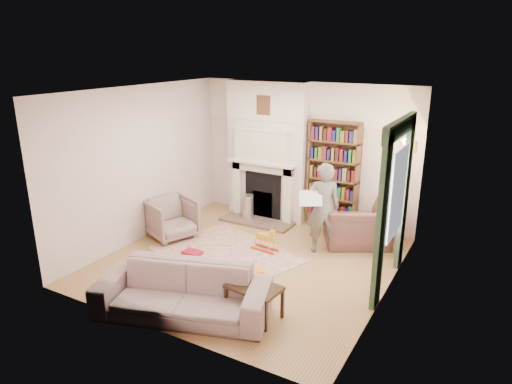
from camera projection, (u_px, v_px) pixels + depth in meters
The scene contains 25 objects.
floor at pixel (249, 261), 7.64m from camera, with size 4.50×4.50×0.00m, color olive.
ceiling at pixel (248, 91), 6.79m from camera, with size 4.50×4.50×0.00m, color white.
wall_back at pixel (305, 154), 9.08m from camera, with size 4.50×4.50×0.00m, color #F3DDD3.
wall_front at pixel (152, 228), 5.34m from camera, with size 4.50×4.50×0.00m, color #F3DDD3.
wall_left at pixel (141, 164), 8.26m from camera, with size 4.50×4.50×0.00m, color #F3DDD3.
wall_right at pixel (392, 204), 6.16m from camera, with size 4.50×4.50×0.00m, color #F3DDD3.
fireplace at pixel (267, 152), 9.27m from camera, with size 1.70×0.58×2.80m.
bookcase at pixel (333, 170), 8.74m from camera, with size 1.00×0.24×1.85m, color brown.
window at pixel (398, 192), 6.48m from camera, with size 0.02×0.90×1.30m, color silver.
curtain_left at pixel (381, 224), 6.00m from camera, with size 0.07×0.32×2.40m, color #2F4930.
curtain_right at pixel (404, 195), 7.16m from camera, with size 0.07×0.32×2.40m, color #2F4930.
pelmet at pixel (401, 127), 6.22m from camera, with size 0.09×1.70×0.24m, color #2F4930.
wall_sconce at pixel (403, 146), 7.36m from camera, with size 0.20×0.24×0.24m, color gold, non-canonical shape.
rug at pixel (226, 254), 7.89m from camera, with size 2.31×1.77×0.01m, color beige.
armchair_reading at pixel (358, 224), 8.19m from camera, with size 1.18×1.03×0.77m, color #53332C.
armchair_left at pixel (172, 218), 8.52m from camera, with size 0.79×0.81×0.74m, color #A59688.
sofa at pixel (183, 292), 6.03m from camera, with size 2.29×0.89×0.67m, color #B2A293.
man_reading at pixel (323, 208), 7.78m from camera, with size 0.58×0.38×1.60m, color #60534C.
newspaper at pixel (311, 198), 7.62m from camera, with size 0.38×0.02×0.27m, color white.
coffee_table at pixel (254, 301), 6.01m from camera, with size 0.70×0.45×0.45m, color #321E11, non-canonical shape.
paraffin_heater at pixel (248, 208), 9.34m from camera, with size 0.24×0.24×0.55m, color #B4B7BD.
rocking_horse at pixel (265, 240), 7.98m from camera, with size 0.48×0.19×0.42m, color gold, non-canonical shape.
board_game at pixel (235, 266), 7.42m from camera, with size 0.34×0.34×0.03m, color #EEEB54.
game_box_lid at pixel (192, 253), 7.87m from camera, with size 0.32×0.21×0.05m, color #A41226.
comic_annuals at pixel (247, 273), 7.21m from camera, with size 0.66×0.54×0.02m.
Camera 1 is at (3.50, -5.98, 3.42)m, focal length 32.00 mm.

